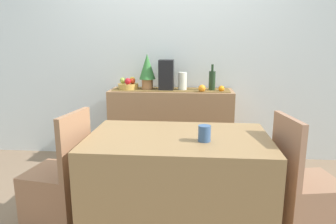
# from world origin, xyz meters

# --- Properties ---
(ground_plane) EXTENTS (6.40, 6.40, 0.02)m
(ground_plane) POSITION_xyz_m (0.00, 0.00, -0.01)
(ground_plane) COLOR #7E6650
(ground_plane) RESTS_ON ground
(room_wall_rear) EXTENTS (6.40, 0.06, 2.70)m
(room_wall_rear) POSITION_xyz_m (0.00, 1.18, 1.35)
(room_wall_rear) COLOR silver
(room_wall_rear) RESTS_ON ground
(sideboard_console) EXTENTS (1.36, 0.42, 0.85)m
(sideboard_console) POSITION_xyz_m (0.05, 0.92, 0.43)
(sideboard_console) COLOR #956C49
(sideboard_console) RESTS_ON ground
(table_runner) EXTENTS (1.28, 0.32, 0.01)m
(table_runner) POSITION_xyz_m (0.05, 0.92, 0.86)
(table_runner) COLOR brown
(table_runner) RESTS_ON sideboard_console
(fruit_bowl) EXTENTS (0.23, 0.23, 0.06)m
(fruit_bowl) POSITION_xyz_m (-0.44, 0.92, 0.89)
(fruit_bowl) COLOR gold
(fruit_bowl) RESTS_ON table_runner
(apple_rear) EXTENTS (0.07, 0.07, 0.07)m
(apple_rear) POSITION_xyz_m (-0.50, 0.94, 0.95)
(apple_rear) COLOR #8FAB44
(apple_rear) RESTS_ON fruit_bowl
(apple_front) EXTENTS (0.07, 0.07, 0.07)m
(apple_front) POSITION_xyz_m (-0.43, 0.86, 0.95)
(apple_front) COLOR red
(apple_front) RESTS_ON fruit_bowl
(apple_center) EXTENTS (0.07, 0.07, 0.07)m
(apple_center) POSITION_xyz_m (-0.40, 0.97, 0.95)
(apple_center) COLOR gold
(apple_center) RESTS_ON fruit_bowl
(apple_left) EXTENTS (0.06, 0.06, 0.06)m
(apple_left) POSITION_xyz_m (-0.39, 0.90, 0.95)
(apple_left) COLOR #B53017
(apple_left) RESTS_ON fruit_bowl
(wine_bottle) EXTENTS (0.07, 0.07, 0.28)m
(wine_bottle) POSITION_xyz_m (0.49, 0.92, 0.97)
(wine_bottle) COLOR #20361F
(wine_bottle) RESTS_ON sideboard_console
(coffee_maker) EXTENTS (0.16, 0.18, 0.33)m
(coffee_maker) POSITION_xyz_m (-0.01, 0.92, 1.02)
(coffee_maker) COLOR black
(coffee_maker) RESTS_ON sideboard_console
(ceramic_vase) EXTENTS (0.09, 0.09, 0.20)m
(ceramic_vase) POSITION_xyz_m (0.17, 0.92, 0.95)
(ceramic_vase) COLOR silver
(ceramic_vase) RESTS_ON sideboard_console
(potted_plant) EXTENTS (0.18, 0.18, 0.40)m
(potted_plant) POSITION_xyz_m (-0.22, 0.92, 1.08)
(potted_plant) COLOR #B3784B
(potted_plant) RESTS_ON sideboard_console
(orange_loose_near_bowl) EXTENTS (0.08, 0.08, 0.08)m
(orange_loose_near_bowl) POSITION_xyz_m (0.38, 0.81, 0.89)
(orange_loose_near_bowl) COLOR orange
(orange_loose_near_bowl) RESTS_ON sideboard_console
(orange_loose_far) EXTENTS (0.06, 0.06, 0.06)m
(orange_loose_far) POSITION_xyz_m (0.59, 0.85, 0.89)
(orange_loose_far) COLOR orange
(orange_loose_far) RESTS_ON sideboard_console
(dining_table) EXTENTS (1.26, 0.79, 0.74)m
(dining_table) POSITION_xyz_m (0.20, -0.44, 0.37)
(dining_table) COLOR olive
(dining_table) RESTS_ON ground
(coffee_cup) EXTENTS (0.08, 0.08, 0.11)m
(coffee_cup) POSITION_xyz_m (0.38, -0.54, 0.79)
(coffee_cup) COLOR #385886
(coffee_cup) RESTS_ON dining_table
(chair_near_window) EXTENTS (0.46, 0.46, 0.90)m
(chair_near_window) POSITION_xyz_m (-0.69, -0.44, 0.27)
(chair_near_window) COLOR #996A4C
(chair_near_window) RESTS_ON ground
(chair_by_corner) EXTENTS (0.47, 0.47, 0.90)m
(chair_by_corner) POSITION_xyz_m (1.10, -0.44, 0.27)
(chair_by_corner) COLOR #946B50
(chair_by_corner) RESTS_ON ground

